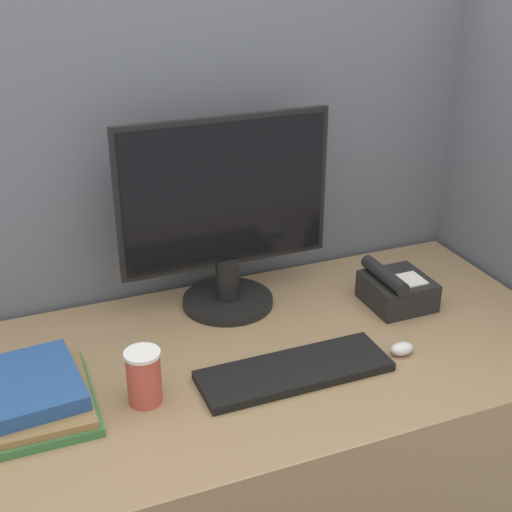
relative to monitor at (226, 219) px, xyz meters
name	(u,v)px	position (x,y,z in m)	size (l,w,h in m)	color
cubicle_panel_rear	(204,247)	(-0.01, 0.17, -0.15)	(1.91, 0.04, 1.68)	slate
desk	(260,473)	(-0.01, -0.25, -0.62)	(1.51, 0.76, 0.75)	#937551
monitor	(226,219)	(0.00, 0.00, 0.00)	(0.55, 0.24, 0.51)	black
keyboard	(294,371)	(0.03, -0.36, -0.23)	(0.44, 0.15, 0.02)	black
mouse	(402,349)	(0.30, -0.38, -0.23)	(0.06, 0.04, 0.03)	silver
coffee_cup	(144,377)	(-0.30, -0.33, -0.18)	(0.08, 0.08, 0.12)	#BF4C3F
book_stack	(37,393)	(-0.52, -0.26, -0.21)	(0.23, 0.30, 0.07)	#38723F
desk_telephone	(396,289)	(0.41, -0.17, -0.20)	(0.16, 0.18, 0.11)	black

